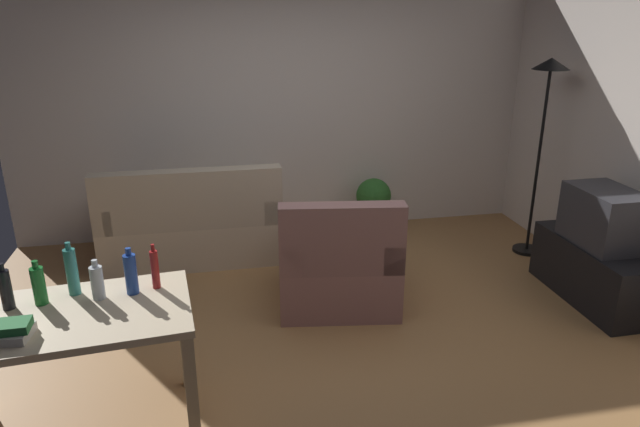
# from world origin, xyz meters

# --- Properties ---
(ground_plane) EXTENTS (5.20, 4.40, 0.02)m
(ground_plane) POSITION_xyz_m (0.00, 0.00, -0.01)
(ground_plane) COLOR #9E7042
(wall_rear) EXTENTS (5.20, 0.10, 2.70)m
(wall_rear) POSITION_xyz_m (0.00, 2.20, 1.35)
(wall_rear) COLOR silver
(wall_rear) RESTS_ON ground_plane
(couch) EXTENTS (1.60, 0.84, 0.92)m
(couch) POSITION_xyz_m (-0.89, 1.59, 0.31)
(couch) COLOR beige
(couch) RESTS_ON ground_plane
(tv_stand) EXTENTS (0.44, 1.10, 0.48)m
(tv_stand) POSITION_xyz_m (2.25, 0.13, 0.24)
(tv_stand) COLOR black
(tv_stand) RESTS_ON ground_plane
(tv) EXTENTS (0.41, 0.60, 0.44)m
(tv) POSITION_xyz_m (2.25, 0.13, 0.70)
(tv) COLOR #2D2D33
(tv) RESTS_ON tv_stand
(torchiere_lamp) EXTENTS (0.32, 0.32, 1.81)m
(torchiere_lamp) POSITION_xyz_m (2.25, 1.10, 1.41)
(torchiere_lamp) COLOR black
(torchiere_lamp) RESTS_ON ground_plane
(desk) EXTENTS (1.26, 0.81, 0.76)m
(desk) POSITION_xyz_m (-1.44, -0.74, 0.65)
(desk) COLOR #C6B28E
(desk) RESTS_ON ground_plane
(potted_plant) EXTENTS (0.36, 0.36, 0.57)m
(potted_plant) POSITION_xyz_m (0.94, 1.90, 0.33)
(potted_plant) COLOR brown
(potted_plant) RESTS_ON ground_plane
(armchair) EXTENTS (1.01, 0.96, 0.92)m
(armchair) POSITION_xyz_m (0.24, 0.46, 0.32)
(armchair) COLOR #996B66
(armchair) RESTS_ON ground_plane
(bottle_dark) EXTENTS (0.06, 0.06, 0.25)m
(bottle_dark) POSITION_xyz_m (-1.75, -0.62, 0.87)
(bottle_dark) COLOR black
(bottle_dark) RESTS_ON desk
(bottle_green) EXTENTS (0.07, 0.07, 0.24)m
(bottle_green) POSITION_xyz_m (-1.60, -0.60, 0.87)
(bottle_green) COLOR #1E722D
(bottle_green) RESTS_ON desk
(bottle_tall) EXTENTS (0.06, 0.06, 0.30)m
(bottle_tall) POSITION_xyz_m (-1.45, -0.52, 0.89)
(bottle_tall) COLOR teal
(bottle_tall) RESTS_ON desk
(bottle_clear) EXTENTS (0.07, 0.07, 0.22)m
(bottle_clear) POSITION_xyz_m (-1.31, -0.60, 0.86)
(bottle_clear) COLOR silver
(bottle_clear) RESTS_ON desk
(bottle_blue) EXTENTS (0.07, 0.07, 0.26)m
(bottle_blue) POSITION_xyz_m (-1.14, -0.57, 0.88)
(bottle_blue) COLOR #2347A3
(bottle_blue) RESTS_ON desk
(bottle_red) EXTENTS (0.04, 0.04, 0.26)m
(bottle_red) POSITION_xyz_m (-1.02, -0.53, 0.87)
(bottle_red) COLOR #AD2323
(bottle_red) RESTS_ON desk
(book_stack) EXTENTS (0.26, 0.19, 0.09)m
(book_stack) POSITION_xyz_m (-1.68, -0.93, 0.80)
(book_stack) COLOR beige
(book_stack) RESTS_ON desk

